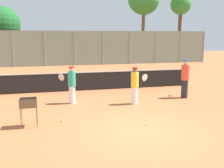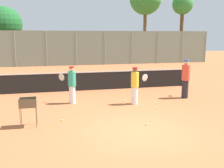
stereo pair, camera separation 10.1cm
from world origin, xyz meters
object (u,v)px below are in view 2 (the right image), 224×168
player_white_outfit (186,78)px  player_red_cap (135,85)px  tennis_net (99,80)px  player_yellow_shirt (72,84)px  ball_cart (28,105)px

player_white_outfit → player_red_cap: bearing=137.6°
tennis_net → player_yellow_shirt: size_ratio=6.42×
player_white_outfit → player_red_cap: player_white_outfit is taller
player_yellow_shirt → ball_cart: 3.28m
tennis_net → ball_cart: size_ratio=10.97×
player_white_outfit → ball_cart: bearing=145.7°
player_red_cap → player_yellow_shirt: 2.85m
tennis_net → player_red_cap: player_red_cap is taller
player_yellow_shirt → ball_cart: size_ratio=1.71×
tennis_net → player_red_cap: (0.96, -3.51, 0.31)m
player_white_outfit → ball_cart: (-7.24, -2.58, -0.23)m
player_red_cap → ball_cart: size_ratio=1.69×
player_red_cap → player_yellow_shirt: player_yellow_shirt is taller
player_yellow_shirt → ball_cart: player_yellow_shirt is taller
player_white_outfit → ball_cart: size_ratio=1.91×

